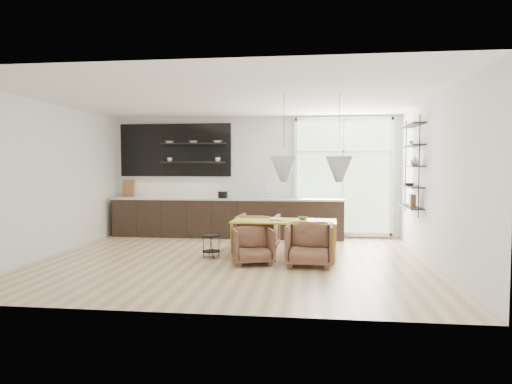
{
  "coord_description": "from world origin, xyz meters",
  "views": [
    {
      "loc": [
        1.41,
        -8.04,
        1.7
      ],
      "look_at": [
        0.35,
        0.6,
        1.21
      ],
      "focal_mm": 32.0,
      "sensor_mm": 36.0,
      "label": 1
    }
  ],
  "objects_px": {
    "armchair_back_right": "(319,235)",
    "armchair_front_left": "(253,246)",
    "wire_stool": "(211,243)",
    "armchair_back_left": "(258,232)",
    "armchair_front_right": "(310,245)",
    "dining_table": "(284,223)"
  },
  "relations": [
    {
      "from": "armchair_back_left",
      "to": "armchair_front_right",
      "type": "relative_size",
      "value": 1.0
    },
    {
      "from": "wire_stool",
      "to": "dining_table",
      "type": "bearing_deg",
      "value": 7.0
    },
    {
      "from": "armchair_back_left",
      "to": "armchair_back_right",
      "type": "bearing_deg",
      "value": -171.37
    },
    {
      "from": "armchair_back_right",
      "to": "wire_stool",
      "type": "height_order",
      "value": "armchair_back_right"
    },
    {
      "from": "dining_table",
      "to": "armchair_back_right",
      "type": "relative_size",
      "value": 2.77
    },
    {
      "from": "armchair_back_left",
      "to": "wire_stool",
      "type": "xyz_separation_m",
      "value": [
        -0.78,
        -0.85,
        -0.1
      ]
    },
    {
      "from": "armchair_back_left",
      "to": "armchair_front_right",
      "type": "distance_m",
      "value": 1.72
    },
    {
      "from": "armchair_back_left",
      "to": "armchair_front_left",
      "type": "relative_size",
      "value": 1.16
    },
    {
      "from": "armchair_back_right",
      "to": "wire_stool",
      "type": "bearing_deg",
      "value": 29.8
    },
    {
      "from": "armchair_back_right",
      "to": "armchair_front_left",
      "type": "xyz_separation_m",
      "value": [
        -1.17,
        -1.38,
        -0.0
      ]
    },
    {
      "from": "armchair_back_left",
      "to": "wire_stool",
      "type": "bearing_deg",
      "value": 52.45
    },
    {
      "from": "dining_table",
      "to": "armchair_front_left",
      "type": "xyz_separation_m",
      "value": [
        -0.51,
        -0.62,
        -0.33
      ]
    },
    {
      "from": "wire_stool",
      "to": "armchair_front_right",
      "type": "bearing_deg",
      "value": -15.57
    },
    {
      "from": "armchair_back_left",
      "to": "armchair_front_left",
      "type": "height_order",
      "value": "armchair_back_left"
    },
    {
      "from": "armchair_back_left",
      "to": "armchair_front_left",
      "type": "xyz_separation_m",
      "value": [
        0.06,
        -1.31,
        -0.05
      ]
    },
    {
      "from": "armchair_back_right",
      "to": "dining_table",
      "type": "bearing_deg",
      "value": 54.44
    },
    {
      "from": "armchair_back_left",
      "to": "armchair_back_right",
      "type": "distance_m",
      "value": 1.23
    },
    {
      "from": "dining_table",
      "to": "armchair_back_left",
      "type": "relative_size",
      "value": 2.41
    },
    {
      "from": "armchair_back_left",
      "to": "wire_stool",
      "type": "distance_m",
      "value": 1.16
    },
    {
      "from": "dining_table",
      "to": "armchair_front_right",
      "type": "relative_size",
      "value": 2.41
    },
    {
      "from": "armchair_front_left",
      "to": "wire_stool",
      "type": "bearing_deg",
      "value": 135.0
    },
    {
      "from": "armchair_front_right",
      "to": "armchair_front_left",
      "type": "bearing_deg",
      "value": 179.29
    }
  ]
}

